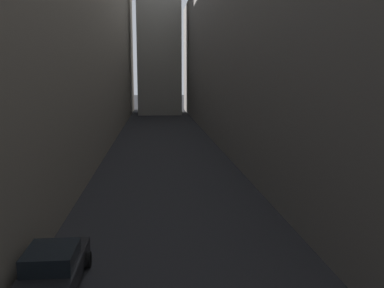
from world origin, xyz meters
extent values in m
plane|color=#232326|center=(0.00, 48.00, 0.00)|extent=(264.00, 264.00, 0.00)
cube|color=gray|center=(-11.56, 50.00, 11.89)|extent=(12.11, 108.00, 23.79)
cube|color=slate|center=(12.11, 50.00, 10.65)|extent=(13.22, 108.00, 21.30)
cube|color=black|center=(-4.40, 24.81, 0.62)|extent=(1.74, 4.50, 0.61)
cube|color=black|center=(-4.40, 24.63, 1.22)|extent=(1.60, 1.89, 0.59)
cylinder|color=black|center=(-5.27, 26.34, 0.31)|extent=(0.22, 0.62, 0.62)
cylinder|color=black|center=(-3.53, 26.34, 0.31)|extent=(0.22, 0.62, 0.62)
camera|label=1|loc=(-0.94, 11.42, 7.05)|focal=38.85mm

